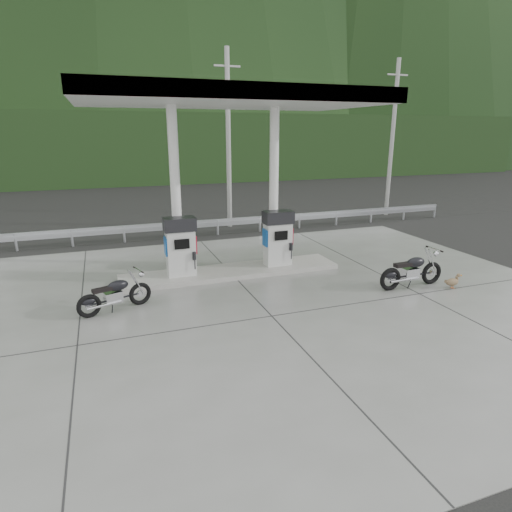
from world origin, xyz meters
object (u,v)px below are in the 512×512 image
object	(u,v)px
gas_pump_left	(181,247)
motorcycle_right	(412,271)
gas_pump_right	(278,238)
duck	(452,282)
motorcycle_left	(115,295)

from	to	relation	value
gas_pump_left	motorcycle_right	world-z (taller)	gas_pump_left
motorcycle_right	gas_pump_right	bearing A→B (deg)	134.25
gas_pump_right	motorcycle_right	distance (m)	4.26
gas_pump_left	motorcycle_right	distance (m)	6.92
gas_pump_right	motorcycle_right	world-z (taller)	gas_pump_right
gas_pump_left	motorcycle_right	bearing A→B (deg)	-25.24
gas_pump_left	gas_pump_right	bearing A→B (deg)	0.00
gas_pump_left	duck	xyz separation A→B (m)	(7.29, -3.45, -0.86)
gas_pump_right	motorcycle_right	bearing A→B (deg)	-44.08
gas_pump_left	motorcycle_left	xyz separation A→B (m)	(-2.03, -1.83, -0.62)
motorcycle_right	duck	distance (m)	1.21
gas_pump_left	motorcycle_left	distance (m)	2.80
gas_pump_left	gas_pump_right	size ratio (longest dim) A/B	1.00
motorcycle_left	duck	size ratio (longest dim) A/B	3.50
gas_pump_right	motorcycle_right	xyz separation A→B (m)	(3.04, -2.94, -0.57)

